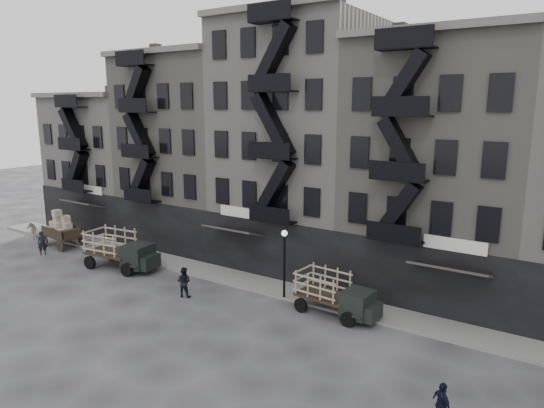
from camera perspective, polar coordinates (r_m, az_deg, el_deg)
The scene contains 14 objects.
ground at distance 29.24m, azimuth -6.43°, elevation -11.48°, with size 140.00×140.00×0.00m, color #38383A.
sidewalk at distance 31.96m, azimuth -2.09°, elevation -9.20°, with size 55.00×2.50×0.15m, color slate.
building_west at distance 48.45m, azimuth -17.48°, elevation 4.71°, with size 10.00×11.35×13.20m.
building_midwest at distance 41.05m, azimuth -8.67°, elevation 6.04°, with size 10.00×11.35×16.20m.
building_center at distance 35.09m, azimuth 3.61°, elevation 6.84°, with size 10.00×11.35×18.20m.
building_mideast at distance 31.48m, azimuth 19.62°, elevation 3.78°, with size 10.00×11.35×16.20m.
lamp_post at distance 28.58m, azimuth 1.46°, elevation -6.01°, with size 0.36×0.36×4.28m.
horse at distance 46.93m, azimuth -26.49°, elevation -2.70°, with size 0.84×1.85×1.56m, color silver.
wagon at distance 43.12m, azimuth -23.59°, elevation -2.33°, with size 3.77×2.32×3.03m.
stake_truck_west at distance 35.85m, azimuth -17.46°, elevation -4.88°, with size 5.69×2.81×2.76m.
stake_truck_east at distance 27.30m, azimuth 7.44°, elevation -10.15°, with size 4.89×2.30×2.39m.
pedestrian_west at distance 41.47m, azimuth -25.41°, elevation -4.18°, with size 0.68×0.44×1.85m, color black.
pedestrian_mid at distance 30.08m, azimuth -10.34°, elevation -9.01°, with size 0.91×0.71×1.86m, color black.
policeman at distance 19.88m, azimuth 19.36°, elevation -21.39°, with size 1.00×0.42×1.71m, color black.
Camera 1 is at (17.36, -20.52, 11.52)m, focal length 32.00 mm.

